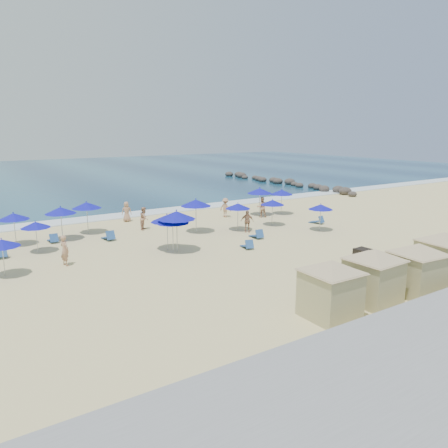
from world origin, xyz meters
The scene contains 35 objects.
ground centered at (0.00, 0.00, 0.00)m, with size 160.00×160.00×0.00m, color beige.
ocean centered at (0.00, 55.00, 0.03)m, with size 160.00×80.00×0.06m, color navy.
surf_line centered at (0.00, 15.50, 0.04)m, with size 160.00×2.50×0.08m, color white.
rock_jetty centered at (24.01, 24.90, 0.36)m, with size 2.56×26.66×0.96m.
trash_bin centered at (4.04, -5.36, 0.41)m, with size 0.82×0.82×0.82m, color black.
cabana_0 centered at (-3.10, -9.55, 1.53)m, with size 4.26×4.26×2.67m.
cabana_1 centered at (-0.38, -9.50, 1.55)m, with size 4.31×4.31×2.71m.
cabana_2 centered at (2.13, -9.95, 1.54)m, with size 4.27×4.27×2.69m.
cabana_3 centered at (5.20, -9.34, 1.54)m, with size 4.27×4.27×2.69m.
umbrella_0 centered at (-11.16, 7.15, 1.77)m, with size 1.79×1.79×2.04m.
umbrella_1 centered at (-13.50, 3.27, 1.80)m, with size 1.83×1.83×2.08m.
umbrella_2 centered at (-12.02, 9.72, 1.96)m, with size 1.98×1.98×2.26m.
umbrella_3 centered at (-4.14, 3.22, 2.05)m, with size 2.08×2.08×2.37m.
umbrella_4 centered at (-7.04, 10.53, 2.10)m, with size 2.13×2.13×2.43m.
umbrella_5 centered at (-0.24, 6.42, 2.23)m, with size 2.26×2.26×2.57m.
umbrella_6 centered at (-3.82, 2.52, 2.34)m, with size 2.37×2.37×2.70m.
umbrella_7 centered at (2.72, 5.25, 1.88)m, with size 1.90×1.90×2.16m.
umbrella_8 centered at (6.01, 5.19, 1.87)m, with size 1.89×1.89×2.15m.
umbrella_9 centered at (7.75, 9.08, 2.19)m, with size 2.22×2.22×2.53m.
umbrella_10 centered at (9.70, 8.39, 2.01)m, with size 2.03×2.03×2.31m.
umbrella_11 centered at (7.87, 1.79, 1.83)m, with size 1.85×1.85×2.11m.
umbrella_12 centered at (-9.11, 9.50, 2.09)m, with size 2.12×2.12×2.41m.
umbrella_13 centered at (-4.05, 2.63, 2.06)m, with size 2.09×2.09×2.38m.
beach_chair_0 centered at (-13.20, 7.21, 0.26)m, with size 0.73×1.43×0.76m.
beach_chair_1 centered at (-9.81, 9.20, 0.23)m, with size 0.55×1.22×0.67m.
beach_chair_2 centered at (-6.43, 7.75, 0.25)m, with size 0.64×1.34×0.72m.
beach_chair_3 centered at (0.30, 0.71, 0.22)m, with size 0.78×1.27×0.65m.
beach_chair_4 centered at (2.47, 2.52, 0.24)m, with size 0.72×1.33×0.70m.
beach_chair_5 centered at (9.58, 3.69, 0.23)m, with size 0.79×1.32×0.68m.
beachgoer_0 centered at (-10.37, 3.49, 0.88)m, with size 0.64×0.42×1.75m, color tan.
beachgoer_1 centered at (-3.04, 9.48, 0.87)m, with size 0.85×0.66×1.74m, color tan.
beachgoer_2 centered at (3.01, 4.47, 0.82)m, with size 0.96×0.40×1.64m, color tan.
beachgoer_3 centered at (4.77, 10.05, 0.84)m, with size 1.08×0.62×1.67m, color tan.
beachgoer_4 centered at (-3.10, 13.00, 0.84)m, with size 0.82×0.53×1.67m, color tan.
beachgoer_5 centered at (7.41, 8.31, 0.89)m, with size 0.86×0.67×1.78m, color tan.
Camera 1 is at (-15.83, -21.10, 7.53)m, focal length 35.00 mm.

